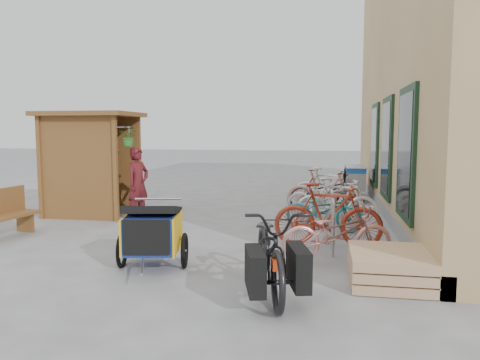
% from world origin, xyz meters
% --- Properties ---
extents(ground, '(80.00, 80.00, 0.00)m').
position_xyz_m(ground, '(0.00, 0.00, 0.00)').
color(ground, '#9B9C9E').
extents(kiosk, '(2.49, 1.65, 2.40)m').
position_xyz_m(kiosk, '(-3.28, 2.47, 1.55)').
color(kiosk, brown).
rests_on(kiosk, ground).
extents(bike_rack, '(0.05, 5.35, 0.86)m').
position_xyz_m(bike_rack, '(2.30, 2.40, 0.52)').
color(bike_rack, '#A5A8AD').
rests_on(bike_rack, ground).
extents(pallet_stack, '(1.00, 1.20, 0.40)m').
position_xyz_m(pallet_stack, '(3.00, -1.40, 0.21)').
color(pallet_stack, tan).
rests_on(pallet_stack, ground).
extents(bench, '(0.60, 1.47, 0.91)m').
position_xyz_m(bench, '(-3.67, -0.03, 0.46)').
color(bench, brown).
rests_on(bench, ground).
extents(shopping_carts, '(0.55, 2.18, 0.98)m').
position_xyz_m(shopping_carts, '(3.00, 6.44, 0.57)').
color(shopping_carts, silver).
rests_on(shopping_carts, ground).
extents(child_trailer, '(1.05, 1.69, 0.97)m').
position_xyz_m(child_trailer, '(-0.28, -1.26, 0.54)').
color(child_trailer, navy).
rests_on(child_trailer, ground).
extents(cargo_bike, '(1.21, 2.18, 1.09)m').
position_xyz_m(cargo_bike, '(1.53, -2.07, 0.54)').
color(cargo_bike, black).
rests_on(cargo_bike, ground).
extents(person_kiosk, '(0.58, 0.69, 1.61)m').
position_xyz_m(person_kiosk, '(-1.90, 2.12, 0.81)').
color(person_kiosk, maroon).
rests_on(person_kiosk, ground).
extents(bike_0, '(1.78, 1.03, 0.88)m').
position_xyz_m(bike_0, '(2.35, -0.52, 0.44)').
color(bike_0, tan).
rests_on(bike_0, ground).
extents(bike_1, '(1.84, 0.55, 1.10)m').
position_xyz_m(bike_1, '(2.22, 0.38, 0.55)').
color(bike_1, '#A0301D').
rests_on(bike_1, ground).
extents(bike_2, '(1.64, 0.94, 0.81)m').
position_xyz_m(bike_2, '(2.14, 1.73, 0.41)').
color(bike_2, '#1D7376').
rests_on(bike_2, ground).
extents(bike_3, '(1.72, 0.57, 1.02)m').
position_xyz_m(bike_3, '(2.42, 2.12, 0.51)').
color(bike_3, white).
rests_on(bike_3, ground).
extents(bike_4, '(1.81, 1.00, 0.90)m').
position_xyz_m(bike_4, '(2.15, 2.99, 0.45)').
color(bike_4, '#ABABAF').
rests_on(bike_4, ground).
extents(bike_5, '(1.91, 1.07, 1.11)m').
position_xyz_m(bike_5, '(2.14, 3.25, 0.55)').
color(bike_5, tan).
rests_on(bike_5, ground).
extents(bike_6, '(1.86, 0.88, 0.94)m').
position_xyz_m(bike_6, '(2.17, 4.07, 0.47)').
color(bike_6, black).
rests_on(bike_6, ground).
extents(bike_7, '(1.79, 0.75, 1.04)m').
position_xyz_m(bike_7, '(2.22, 4.50, 0.52)').
color(bike_7, white).
rests_on(bike_7, ground).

